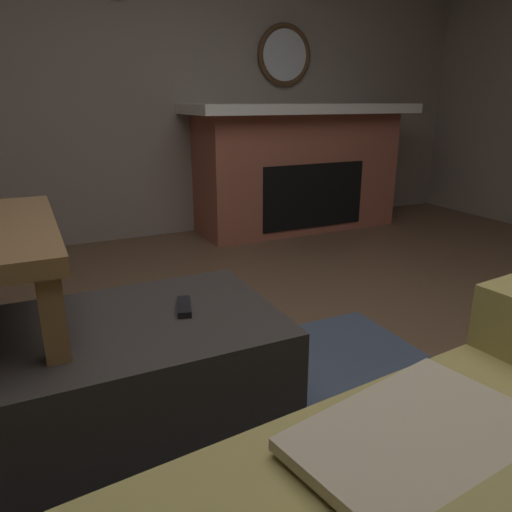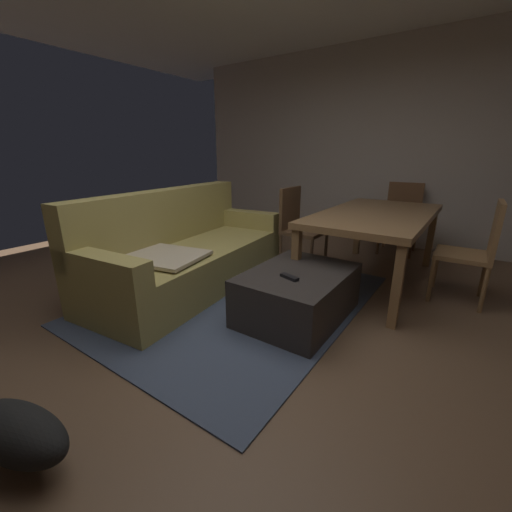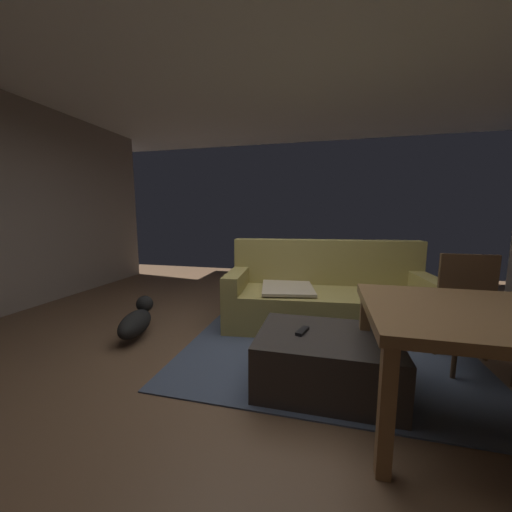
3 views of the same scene
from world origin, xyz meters
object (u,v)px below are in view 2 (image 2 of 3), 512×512
object	(u,v)px
dining_chair_south	(477,247)
dining_chair_east	(402,214)
dining_table	(376,219)
couch	(187,254)
small_dog	(10,426)
dining_chair_north	(298,223)
potted_plant	(231,228)
tv_remote	(289,277)
ottoman_coffee_table	(298,295)

from	to	relation	value
dining_chair_south	dining_chair_east	bearing A→B (deg)	33.67
dining_table	couch	bearing A→B (deg)	127.48
couch	small_dog	size ratio (longest dim) A/B	3.63
dining_chair_north	potted_plant	xyz separation A→B (m)	(0.24, 1.21, -0.26)
tv_remote	dining_table	size ratio (longest dim) A/B	0.08
tv_remote	dining_table	bearing A→B (deg)	5.53
ottoman_coffee_table	dining_chair_south	xyz separation A→B (m)	(1.16, -1.15, 0.32)
ottoman_coffee_table	dining_chair_east	bearing A→B (deg)	-5.94
dining_table	small_dog	size ratio (longest dim) A/B	2.97
couch	dining_chair_east	world-z (taller)	couch
potted_plant	dining_chair_south	bearing A→B (deg)	-94.57
dining_chair_east	dining_chair_south	xyz separation A→B (m)	(-1.33, -0.89, 0.00)
dining_chair_north	dining_chair_south	size ratio (longest dim) A/B	1.00
dining_chair_east	potted_plant	distance (m)	2.38
ottoman_coffee_table	dining_chair_east	world-z (taller)	dining_chair_east
small_dog	dining_table	bearing A→B (deg)	-12.41
dining_chair_north	dining_chair_south	bearing A→B (deg)	-89.95
couch	dining_chair_south	bearing A→B (deg)	-64.06
tv_remote	small_dog	bearing A→B (deg)	-177.50
dining_table	dining_chair_south	bearing A→B (deg)	-89.86
couch	dining_chair_north	bearing A→B (deg)	-28.75
tv_remote	ottoman_coffee_table	bearing A→B (deg)	19.84
couch	dining_table	xyz separation A→B (m)	(1.17, -1.53, 0.34)
couch	dining_chair_north	size ratio (longest dim) A/B	2.48
couch	dining_chair_south	world-z (taller)	couch
small_dog	dining_chair_south	bearing A→B (deg)	-27.02
potted_plant	dining_table	bearing A→B (deg)	-96.54
couch	tv_remote	xyz separation A→B (m)	(-0.16, -1.28, 0.09)
dining_table	dining_chair_south	distance (m)	0.90
dining_chair_north	small_dog	xyz separation A→B (m)	(-3.05, -0.21, -0.34)
dining_table	potted_plant	xyz separation A→B (m)	(0.24, 2.10, -0.41)
ottoman_coffee_table	small_dog	size ratio (longest dim) A/B	1.56
tv_remote	couch	bearing A→B (deg)	98.95
dining_chair_north	potted_plant	size ratio (longest dim) A/B	1.92
dining_chair_south	dining_chair_north	bearing A→B (deg)	90.05
tv_remote	dining_chair_south	distance (m)	1.76
dining_chair_north	dining_chair_south	xyz separation A→B (m)	(0.00, -1.77, 0.00)
tv_remote	potted_plant	size ratio (longest dim) A/B	0.33
dining_chair_east	tv_remote	bearing A→B (deg)	174.69
potted_plant	ottoman_coffee_table	bearing A→B (deg)	-127.32
small_dog	potted_plant	bearing A→B (deg)	23.46
dining_table	ottoman_coffee_table	bearing A→B (deg)	167.20
couch	dining_chair_south	size ratio (longest dim) A/B	2.48
dining_table	dining_chair_south	xyz separation A→B (m)	(0.00, -0.88, -0.15)
dining_chair_east	small_dog	size ratio (longest dim) A/B	1.47
ottoman_coffee_table	dining_chair_east	distance (m)	2.53
dining_chair_south	small_dog	distance (m)	3.44
couch	potted_plant	bearing A→B (deg)	22.00
couch	ottoman_coffee_table	size ratio (longest dim) A/B	2.33
couch	small_dog	world-z (taller)	couch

